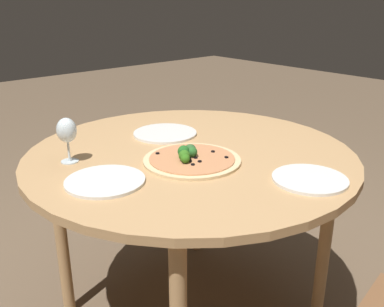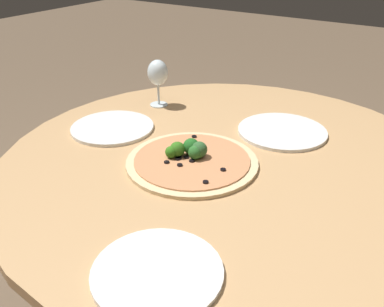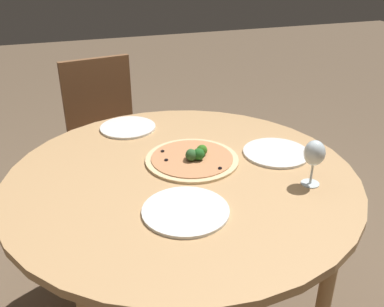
% 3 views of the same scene
% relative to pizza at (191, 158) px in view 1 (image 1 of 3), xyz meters
% --- Properties ---
extents(dining_table, '(1.22, 1.22, 0.77)m').
position_rel_pizza_xyz_m(dining_table, '(0.07, 0.08, -0.08)').
color(dining_table, tan).
rests_on(dining_table, ground_plane).
extents(pizza, '(0.34, 0.34, 0.06)m').
position_rel_pizza_xyz_m(pizza, '(0.00, 0.00, 0.00)').
color(pizza, '#DBBC89').
rests_on(pizza, dining_table).
extents(wine_glass, '(0.07, 0.07, 0.16)m').
position_rel_pizza_xyz_m(wine_glass, '(-0.32, 0.28, 0.10)').
color(wine_glass, silver).
rests_on(wine_glass, dining_table).
extents(plate_near, '(0.25, 0.25, 0.01)m').
position_rel_pizza_xyz_m(plate_near, '(-0.32, 0.04, -0.01)').
color(plate_near, silver).
rests_on(plate_near, dining_table).
extents(plate_far, '(0.24, 0.24, 0.01)m').
position_rel_pizza_xyz_m(plate_far, '(0.17, -0.37, -0.01)').
color(plate_far, silver).
rests_on(plate_far, dining_table).
extents(plate_side, '(0.26, 0.26, 0.01)m').
position_rel_pizza_xyz_m(plate_side, '(0.12, 0.31, -0.01)').
color(plate_side, silver).
rests_on(plate_side, dining_table).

